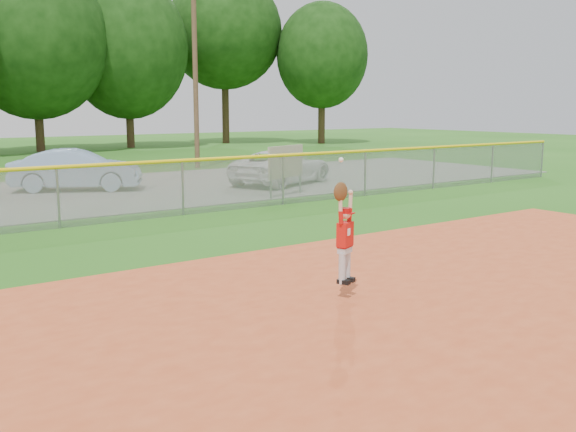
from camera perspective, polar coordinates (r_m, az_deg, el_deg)
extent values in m
plane|color=#245E15|center=(7.84, 1.51, -12.35)|extent=(120.00, 120.00, 0.00)
cube|color=slate|center=(22.43, -23.84, 1.37)|extent=(44.00, 10.00, 0.03)
imported|color=#7F9DBE|center=(23.75, -18.28, 3.92)|extent=(4.60, 3.37, 1.45)
imported|color=white|center=(24.51, -0.51, 4.39)|extent=(5.10, 3.70, 1.29)
cylinder|color=gray|center=(20.48, -1.56, 3.22)|extent=(0.06, 0.06, 1.26)
cylinder|color=gray|center=(21.84, 1.09, 3.63)|extent=(0.06, 0.06, 1.26)
cube|color=beige|center=(21.10, -0.19, 4.85)|extent=(1.81, 0.68, 1.05)
cube|color=gray|center=(16.54, -19.76, 1.51)|extent=(40.00, 0.03, 1.50)
cylinder|color=yellow|center=(16.46, -19.90, 4.09)|extent=(40.00, 0.10, 0.10)
cylinder|color=gray|center=(16.54, -19.76, 1.51)|extent=(0.06, 0.06, 1.50)
cylinder|color=gray|center=(17.72, -9.34, 2.46)|extent=(0.06, 0.06, 1.50)
cylinder|color=gray|center=(19.40, -0.46, 3.21)|extent=(0.06, 0.06, 1.50)
cylinder|color=gray|center=(21.47, 6.87, 3.77)|extent=(0.06, 0.06, 1.50)
cylinder|color=gray|center=(23.83, 12.83, 4.18)|extent=(0.06, 0.06, 1.50)
cylinder|color=gray|center=(26.40, 17.69, 4.48)|extent=(0.06, 0.06, 1.50)
cylinder|color=gray|center=(29.13, 21.66, 4.70)|extent=(0.06, 0.06, 1.50)
cylinder|color=#4C3823|center=(31.34, -8.24, 12.45)|extent=(0.24, 0.24, 9.00)
cylinder|color=#422D1C|center=(45.57, -21.29, 8.42)|extent=(0.56, 0.56, 4.89)
ellipsoid|color=#193F0F|center=(45.77, -21.67, 14.40)|extent=(9.41, 9.41, 10.28)
cylinder|color=#422D1C|center=(48.23, -13.89, 8.76)|extent=(0.56, 0.56, 4.78)
ellipsoid|color=#193F0F|center=(48.40, -14.12, 14.30)|extent=(8.62, 8.62, 10.06)
cylinder|color=#422D1C|center=(52.76, -5.58, 9.71)|extent=(0.56, 0.56, 5.99)
ellipsoid|color=#193F0F|center=(53.09, -5.69, 16.04)|extent=(9.18, 9.18, 9.14)
cylinder|color=#422D1C|center=(52.22, 3.00, 9.03)|extent=(0.56, 0.56, 4.69)
ellipsoid|color=#193F0F|center=(52.37, 3.05, 14.06)|extent=(7.23, 7.23, 8.32)
cylinder|color=silver|center=(9.82, 4.83, -4.65)|extent=(0.14, 0.14, 0.49)
cylinder|color=silver|center=(9.98, 5.27, -4.43)|extent=(0.14, 0.14, 0.49)
cube|color=black|center=(9.86, 4.97, -5.85)|extent=(0.17, 0.22, 0.07)
cube|color=black|center=(10.02, 5.40, -5.61)|extent=(0.17, 0.22, 0.07)
cube|color=silver|center=(9.84, 5.07, -3.00)|extent=(0.29, 0.23, 0.10)
cube|color=maroon|center=(9.82, 5.08, -2.67)|extent=(0.30, 0.24, 0.04)
cube|color=red|center=(9.79, 5.10, -1.62)|extent=(0.33, 0.26, 0.37)
cube|color=white|center=(9.71, 5.44, -1.42)|extent=(0.08, 0.04, 0.11)
sphere|color=beige|center=(9.73, 5.12, 0.21)|extent=(0.22, 0.22, 0.17)
cylinder|color=#A50A0A|center=(9.72, 5.13, 0.49)|extent=(0.22, 0.22, 0.08)
cube|color=#A50A0A|center=(9.69, 5.59, 0.25)|extent=(0.15, 0.14, 0.02)
cylinder|color=red|center=(9.60, 4.72, -0.12)|extent=(0.11, 0.10, 0.20)
cylinder|color=beige|center=(9.55, 4.69, 1.07)|extent=(0.09, 0.08, 0.22)
ellipsoid|color=#4C2D14|center=(9.52, 4.70, 2.16)|extent=(0.28, 0.21, 0.29)
sphere|color=white|center=(9.47, 4.74, 5.00)|extent=(0.10, 0.10, 0.07)
cylinder|color=red|center=(9.87, 5.51, 0.14)|extent=(0.11, 0.10, 0.20)
cylinder|color=beige|center=(9.86, 5.58, 1.33)|extent=(0.09, 0.08, 0.22)
sphere|color=beige|center=(9.84, 5.59, 2.11)|extent=(0.10, 0.10, 0.08)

